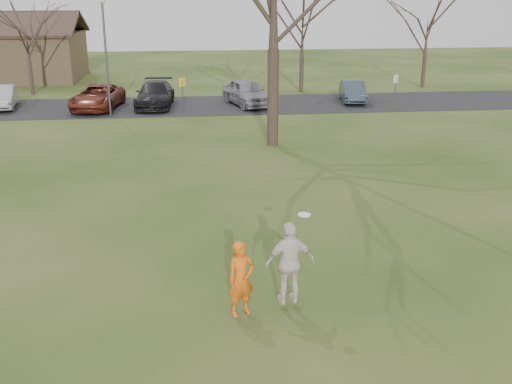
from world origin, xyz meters
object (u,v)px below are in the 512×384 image
car_2 (97,97)px  car_4 (247,92)px  car_5 (353,91)px  player_defender (241,279)px  catching_play (290,263)px  lamp_post (105,42)px  car_1 (2,97)px  car_3 (155,94)px

car_2 → car_4: size_ratio=1.09×
car_4 → car_5: car_4 is taller
player_defender → catching_play: catching_play is taller
player_defender → car_5: 26.47m
car_4 → catching_play: catching_play is taller
car_4 → lamp_post: bearing=179.5°
car_2 → car_4: car_4 is taller
car_2 → catching_play: bearing=-64.8°
car_1 → catching_play: bearing=-71.9°
car_5 → car_1: bearing=-172.6°
car_1 → car_2: car_2 is taller
car_1 → car_2: bearing=-17.8°
car_5 → catching_play: catching_play is taller
lamp_post → car_2: bearing=115.3°
player_defender → car_4: bearing=59.9°
car_2 → car_5: size_ratio=1.28×
car_3 → lamp_post: bearing=-131.8°
car_1 → car_4: bearing=-11.8°
lamp_post → player_defender: bearing=-76.7°
car_3 → player_defender: bearing=-79.5°
car_1 → player_defender: bearing=-74.0°
car_1 → lamp_post: (6.49, -2.82, 3.27)m
car_2 → car_3: 3.30m
car_4 → lamp_post: 8.68m
car_3 → car_4: car_4 is taller
player_defender → lamp_post: (-5.26, 22.22, 3.14)m
car_1 → car_4: car_4 is taller
player_defender → lamp_post: bearing=79.1°
car_2 → car_3: car_3 is taller
car_3 → lamp_post: size_ratio=0.80×
car_1 → car_2: size_ratio=0.80×
catching_play → lamp_post: size_ratio=0.33×
car_2 → car_5: (15.34, 0.66, -0.05)m
car_2 → lamp_post: size_ratio=0.79×
player_defender → lamp_post: size_ratio=0.27×
catching_play → lamp_post: 23.17m
catching_play → car_4: bearing=86.5°
car_2 → car_4: (8.72, 0.18, 0.09)m
car_1 → car_5: car_1 is taller
car_3 → lamp_post: (-2.35, -2.31, 3.20)m
player_defender → car_3: size_ratio=0.33×
car_2 → player_defender: bearing=-67.2°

